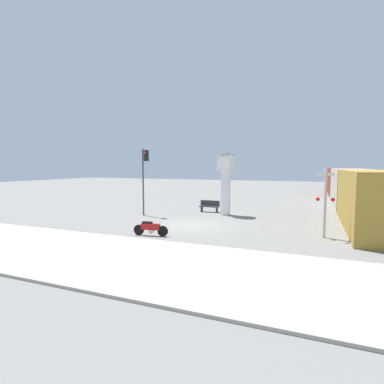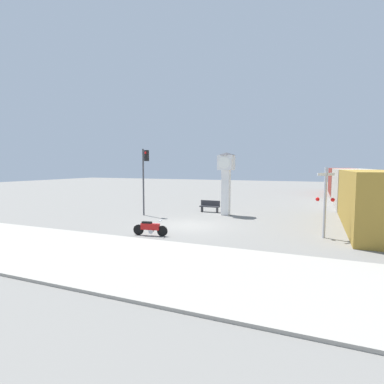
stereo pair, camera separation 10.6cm
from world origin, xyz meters
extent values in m
plane|color=slate|center=(0.00, 0.00, 0.00)|extent=(120.00, 120.00, 0.00)
cube|color=#9E998E|center=(0.00, -7.29, 0.05)|extent=(36.00, 6.00, 0.10)
cylinder|color=black|center=(-0.19, -3.19, 0.28)|extent=(0.57, 0.18, 0.56)
cylinder|color=black|center=(-1.51, -3.40, 0.28)|extent=(0.57, 0.18, 0.56)
cube|color=#B71414|center=(-0.85, -3.29, 0.48)|extent=(1.04, 0.36, 0.33)
cube|color=black|center=(-1.03, -3.32, 0.70)|extent=(0.55, 0.29, 0.09)
cylinder|color=silver|center=(-0.80, -3.29, 0.25)|extent=(0.29, 0.22, 0.26)
cube|color=silver|center=(-0.29, -3.21, 0.82)|extent=(0.12, 0.41, 0.04)
cube|color=white|center=(0.93, 4.76, 1.69)|extent=(0.58, 0.58, 3.37)
cube|color=white|center=(0.93, 4.76, 3.92)|extent=(1.10, 1.10, 1.10)
cylinder|color=white|center=(0.93, 4.20, 3.92)|extent=(0.88, 0.02, 0.88)
cone|color=#333338|center=(0.93, 4.76, 4.57)|extent=(1.32, 1.32, 0.20)
cube|color=olive|center=(10.16, 3.51, 1.70)|extent=(2.80, 11.22, 3.40)
cube|color=#ADA393|center=(10.16, 15.33, 1.70)|extent=(2.80, 11.22, 3.40)
cube|color=maroon|center=(10.16, 27.15, 1.70)|extent=(2.80, 11.22, 3.40)
cylinder|color=#47474C|center=(-4.70, 2.27, 2.47)|extent=(0.12, 0.12, 4.93)
cube|color=black|center=(-4.40, 2.27, 4.43)|extent=(0.28, 0.24, 0.80)
sphere|color=red|center=(-4.40, 2.12, 4.63)|extent=(0.16, 0.16, 0.16)
cylinder|color=#B7B7BC|center=(7.60, -0.29, 1.80)|extent=(0.14, 0.14, 3.60)
cube|color=white|center=(7.60, -0.29, 3.25)|extent=(0.82, 0.82, 0.14)
sphere|color=red|center=(7.25, -0.34, 1.98)|extent=(0.20, 0.20, 0.20)
sphere|color=red|center=(7.95, -0.34, 1.98)|extent=(0.20, 0.20, 0.20)
cube|color=#2D2D33|center=(-0.66, 5.60, 0.45)|extent=(1.60, 0.44, 0.08)
cube|color=#2D2D33|center=(-0.66, 5.79, 0.70)|extent=(1.60, 0.06, 0.44)
cube|color=#2D2D33|center=(-1.30, 5.60, 0.21)|extent=(0.08, 0.35, 0.41)
cube|color=#2D2D33|center=(-0.02, 5.60, 0.21)|extent=(0.08, 0.35, 0.41)
camera|label=1|loc=(7.08, -16.83, 3.66)|focal=28.00mm
camera|label=2|loc=(7.17, -16.79, 3.66)|focal=28.00mm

